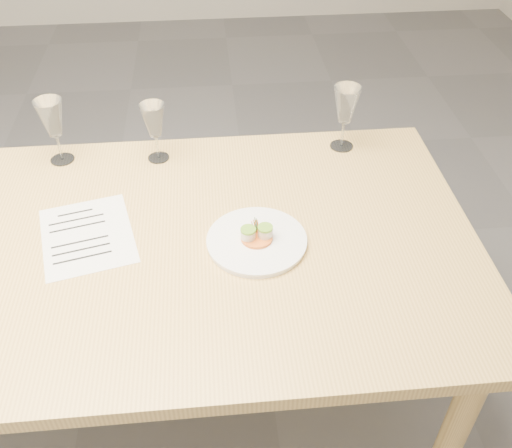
{
  "coord_description": "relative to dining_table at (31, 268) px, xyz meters",
  "views": [
    {
      "loc": [
        0.5,
        -1.13,
        1.77
      ],
      "look_at": [
        0.61,
        -0.01,
        0.8
      ],
      "focal_mm": 40.0,
      "sensor_mm": 36.0,
      "label": 1
    }
  ],
  "objects": [
    {
      "name": "wine_glass_2",
      "position": [
        0.34,
        0.39,
        0.2
      ],
      "size": [
        0.08,
        0.08,
        0.19
      ],
      "color": "white",
      "rests_on": "dining_table"
    },
    {
      "name": "dinner_plate",
      "position": [
        0.61,
        -0.03,
        0.08
      ],
      "size": [
        0.26,
        0.26,
        0.07
      ],
      "rotation": [
        0.0,
        0.0,
        0.38
      ],
      "color": "white",
      "rests_on": "dining_table"
    },
    {
      "name": "recipe_sheet",
      "position": [
        0.16,
        0.04,
        0.07
      ],
      "size": [
        0.3,
        0.34,
        0.0
      ],
      "rotation": [
        0.0,
        0.0,
        0.24
      ],
      "color": "white",
      "rests_on": "dining_table"
    },
    {
      "name": "dining_table",
      "position": [
        0.0,
        0.0,
        0.0
      ],
      "size": [
        2.4,
        1.0,
        0.75
      ],
      "color": "#DBAF5F",
      "rests_on": "ground"
    },
    {
      "name": "wine_glass_1",
      "position": [
        0.03,
        0.41,
        0.21
      ],
      "size": [
        0.08,
        0.08,
        0.21
      ],
      "color": "white",
      "rests_on": "dining_table"
    },
    {
      "name": "ground",
      "position": [
        0.0,
        0.0,
        -0.68
      ],
      "size": [
        7.0,
        7.0,
        0.0
      ],
      "primitive_type": "plane",
      "color": "slate",
      "rests_on": "ground"
    },
    {
      "name": "wine_glass_3",
      "position": [
        0.93,
        0.41,
        0.22
      ],
      "size": [
        0.08,
        0.08,
        0.21
      ],
      "color": "white",
      "rests_on": "dining_table"
    }
  ]
}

